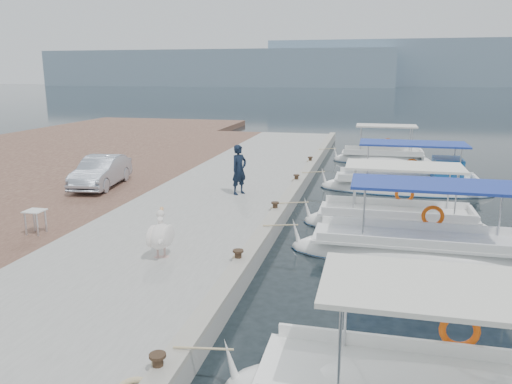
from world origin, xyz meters
TOP-DOWN VIEW (x-y plane):
  - ground at (0.00, 0.00)m, footprint 400.00×400.00m
  - concrete_quay at (-3.00, 5.00)m, footprint 6.00×40.00m
  - quay_curb at (-0.22, 5.00)m, footprint 0.44×40.00m
  - cobblestone_strip at (-8.00, 5.00)m, footprint 4.00×40.00m
  - distant_hills at (29.61, 201.49)m, footprint 330.00×60.00m
  - fishing_caique_b at (4.48, -0.74)m, footprint 7.80×2.16m
  - fishing_caique_c at (3.80, 2.06)m, footprint 6.42×2.11m
  - fishing_caique_d at (4.56, 7.90)m, footprint 7.73×2.26m
  - fishing_caique_e at (3.51, 15.49)m, footprint 5.85×2.02m
  - mooring_bollards at (-0.35, 1.50)m, footprint 0.28×20.28m
  - pelican at (-2.43, -3.61)m, footprint 0.83×1.52m
  - fisherman at (-2.24, 3.68)m, footprint 0.79×0.87m
  - parked_car at (-8.34, 3.66)m, footprint 1.91×4.11m
  - folding_table at (-6.92, -2.63)m, footprint 0.55×0.55m

SIDE VIEW (x-z plane):
  - ground at x=0.00m, z-range 0.00..0.00m
  - fishing_caique_b at x=4.48m, z-range -1.29..1.54m
  - fishing_caique_c at x=3.80m, z-range -1.29..1.54m
  - fishing_caique_e at x=3.51m, z-range -1.29..1.54m
  - fishing_caique_d at x=4.56m, z-range -1.23..1.60m
  - concrete_quay at x=-3.00m, z-range 0.00..0.50m
  - cobblestone_strip at x=-8.00m, z-range 0.00..0.50m
  - quay_curb at x=-0.22m, z-range 0.50..0.62m
  - mooring_bollards at x=-0.35m, z-range 0.53..0.86m
  - folding_table at x=-6.92m, z-range 0.66..1.39m
  - pelican at x=-2.43m, z-range 0.52..1.71m
  - parked_car at x=-8.34m, z-range 0.50..1.80m
  - fisherman at x=-2.24m, z-range 0.50..2.49m
  - distant_hills at x=29.61m, z-range -1.39..16.61m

